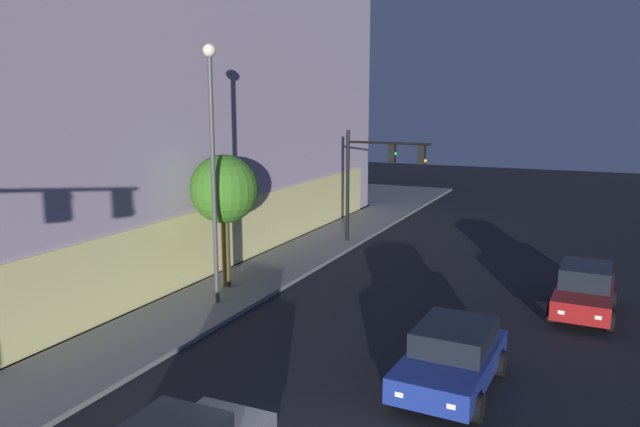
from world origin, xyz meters
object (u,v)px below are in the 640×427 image
sidewalk_tree (224,190)px  street_lamp_sidewalk (212,147)px  traffic_light_far_corner (379,166)px  car_blue (452,356)px  modern_building (4,64)px  car_red (584,290)px

sidewalk_tree → street_lamp_sidewalk: bearing=-156.6°
traffic_light_far_corner → car_blue: (-13.65, -6.75, -3.24)m
modern_building → sidewalk_tree: (-3.02, -15.13, -5.20)m
car_blue → car_red: (7.30, -2.93, 0.02)m
traffic_light_far_corner → sidewalk_tree: traffic_light_far_corner is taller
traffic_light_far_corner → modern_building: bearing=108.7°
sidewalk_tree → traffic_light_far_corner: bearing=-18.1°
traffic_light_far_corner → car_red: size_ratio=1.33×
car_blue → sidewalk_tree: bearing=65.2°
car_blue → car_red: bearing=-21.9°
sidewalk_tree → car_red: size_ratio=1.20×
modern_building → car_blue: modern_building is taller
traffic_light_far_corner → sidewalk_tree: (-9.14, 2.99, -0.16)m
modern_building → traffic_light_far_corner: bearing=-71.3°
car_blue → traffic_light_far_corner: bearing=26.3°
traffic_light_far_corner → street_lamp_sidewalk: 11.28m
car_red → car_blue: bearing=158.1°
modern_building → traffic_light_far_corner: modern_building is taller
modern_building → car_red: bearing=-90.5°
traffic_light_far_corner → sidewalk_tree: size_ratio=1.11×
modern_building → car_red: 28.99m
car_red → street_lamp_sidewalk: bearing=111.1°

